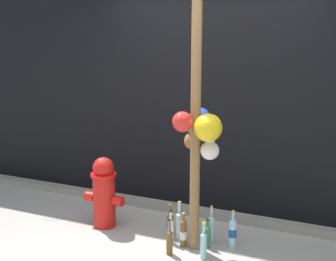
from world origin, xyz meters
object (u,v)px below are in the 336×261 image
object	(u,v)px
memorial_post	(199,103)
fire_hydrant	(104,192)
bottle_6	(204,244)
bottle_4	(233,232)
bottle_0	(171,230)
bottle_5	(169,241)
bottle_8	(179,225)
bottle_3	(170,224)
bottle_7	(211,228)
bottle_1	(207,236)
bottle_2	(183,233)

from	to	relation	value
memorial_post	fire_hydrant	xyz separation A→B (m)	(-1.09, 0.09, -1.03)
fire_hydrant	bottle_6	distance (m)	1.27
bottle_4	bottle_6	bearing A→B (deg)	-117.99
bottle_0	fire_hydrant	bearing A→B (deg)	173.81
bottle_0	bottle_5	bearing A→B (deg)	-69.57
memorial_post	bottle_0	size ratio (longest dim) A/B	8.08
bottle_0	bottle_8	size ratio (longest dim) A/B	0.83
bottle_3	bottle_6	distance (m)	0.59
fire_hydrant	bottle_7	world-z (taller)	fire_hydrant
bottle_5	bottle_8	xyz separation A→B (m)	(-0.03, 0.31, 0.03)
fire_hydrant	bottle_5	distance (m)	0.98
bottle_1	bottle_7	distance (m)	0.12
memorial_post	bottle_2	distance (m)	1.28
memorial_post	bottle_7	bearing A→B (deg)	62.38
bottle_5	bottle_6	bearing A→B (deg)	6.92
bottle_0	bottle_6	size ratio (longest dim) A/B	0.94
bottle_5	bottle_3	bearing A→B (deg)	112.61
bottle_5	bottle_8	size ratio (longest dim) A/B	0.86
bottle_6	bottle_8	xyz separation A→B (m)	(-0.35, 0.27, 0.02)
memorial_post	bottle_8	size ratio (longest dim) A/B	6.72
memorial_post	bottle_6	bearing A→B (deg)	-54.43
memorial_post	bottle_4	xyz separation A→B (m)	(0.31, 0.16, -1.26)
fire_hydrant	bottle_8	size ratio (longest dim) A/B	1.87
bottle_1	bottle_3	distance (m)	0.45
bottle_2	bottle_6	size ratio (longest dim) A/B	0.97
bottle_6	bottle_8	distance (m)	0.44
bottle_3	bottle_5	bearing A→B (deg)	-67.39
bottle_2	bottle_7	bearing A→B (deg)	40.29
fire_hydrant	bottle_6	bearing A→B (deg)	-12.41
bottle_1	bottle_4	xyz separation A→B (m)	(0.22, 0.10, 0.04)
memorial_post	bottle_2	world-z (taller)	memorial_post
bottle_2	fire_hydrant	bearing A→B (deg)	173.54
bottle_2	bottle_3	distance (m)	0.28
bottle_1	bottle_8	distance (m)	0.32
bottle_3	bottle_5	xyz separation A→B (m)	(0.16, -0.38, 0.01)
memorial_post	bottle_3	world-z (taller)	memorial_post
bottle_1	bottle_2	world-z (taller)	bottle_2
fire_hydrant	bottle_7	xyz separation A→B (m)	(1.18, 0.08, -0.23)
bottle_2	bottle_6	xyz separation A→B (m)	(0.26, -0.16, 0.00)
memorial_post	bottle_2	xyz separation A→B (m)	(-0.13, -0.02, -1.28)
bottle_3	bottle_7	distance (m)	0.44
bottle_0	bottle_7	bearing A→B (deg)	24.74
bottle_5	bottle_7	xyz separation A→B (m)	(0.28, 0.39, 0.02)
bottle_0	bottle_7	world-z (taller)	bottle_7
bottle_6	bottle_7	size ratio (longest dim) A/B	0.93
bottle_5	bottle_7	distance (m)	0.48
bottle_2	bottle_5	world-z (taller)	same
bottle_0	bottle_2	xyz separation A→B (m)	(0.14, -0.02, 0.00)
bottle_4	bottle_5	world-z (taller)	bottle_4
bottle_5	bottle_7	bearing A→B (deg)	53.92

